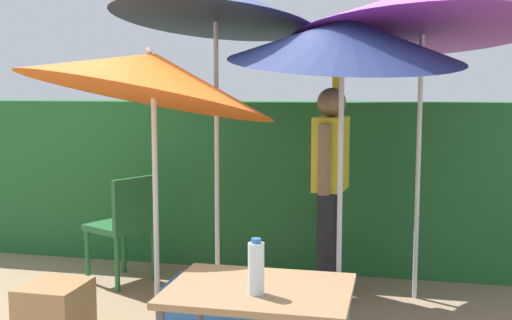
% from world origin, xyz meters
% --- Properties ---
extents(hedge_row, '(8.00, 0.70, 1.48)m').
position_xyz_m(hedge_row, '(0.00, 1.70, 0.74)').
color(hedge_row, '#23602D').
rests_on(hedge_row, ground_plane).
extents(umbrella_rainbow, '(1.61, 1.61, 2.22)m').
position_xyz_m(umbrella_rainbow, '(0.60, 0.33, 1.92)').
color(umbrella_rainbow, silver).
rests_on(umbrella_rainbow, ground_plane).
extents(umbrella_orange, '(1.57, 1.57, 2.49)m').
position_xyz_m(umbrella_orange, '(-0.41, 0.68, 2.22)').
color(umbrella_orange, silver).
rests_on(umbrella_orange, ground_plane).
extents(umbrella_yellow, '(1.75, 1.71, 2.08)m').
position_xyz_m(umbrella_yellow, '(-0.63, -0.03, 1.68)').
color(umbrella_yellow, silver).
rests_on(umbrella_yellow, ground_plane).
extents(umbrella_navy, '(1.92, 1.92, 2.47)m').
position_xyz_m(umbrella_navy, '(1.09, 0.89, 2.15)').
color(umbrella_navy, silver).
rests_on(umbrella_navy, ground_plane).
extents(person_vendor, '(0.26, 0.56, 1.88)m').
position_xyz_m(person_vendor, '(0.46, 0.84, 0.93)').
color(person_vendor, black).
rests_on(person_vendor, ground_plane).
extents(chair_plastic, '(0.59, 0.59, 0.89)m').
position_xyz_m(chair_plastic, '(-1.19, 0.73, 0.51)').
color(chair_plastic, '#236633').
rests_on(chair_plastic, ground_plane).
extents(crate_cardboard, '(0.37, 0.40, 0.38)m').
position_xyz_m(crate_cardboard, '(-1.12, -0.48, 0.19)').
color(crate_cardboard, '#9E7A4C').
rests_on(crate_cardboard, ground_plane).
extents(folding_table, '(0.80, 0.60, 0.73)m').
position_xyz_m(folding_table, '(0.38, -1.31, 0.64)').
color(folding_table, '#4C4C51').
rests_on(folding_table, ground_plane).
extents(bottle_water, '(0.07, 0.07, 0.24)m').
position_xyz_m(bottle_water, '(0.39, -1.40, 0.84)').
color(bottle_water, silver).
rests_on(bottle_water, folding_table).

